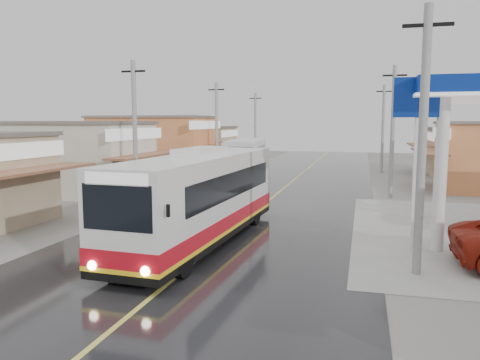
{
  "coord_description": "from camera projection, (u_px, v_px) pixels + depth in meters",
  "views": [
    {
      "loc": [
        5.31,
        -14.76,
        4.63
      ],
      "look_at": [
        -0.04,
        5.56,
        2.03
      ],
      "focal_mm": 35.0,
      "sensor_mm": 36.0,
      "label": 1
    }
  ],
  "objects": [
    {
      "name": "cyclist",
      "position": [
        150.0,
        202.0,
        23.03
      ],
      "size": [
        1.2,
        2.18,
        2.22
      ],
      "rotation": [
        0.0,
        0.0,
        -0.25
      ],
      "color": "black",
      "rests_on": "ground"
    },
    {
      "name": "shopfronts_left",
      "position": [
        121.0,
        182.0,
        36.64
      ],
      "size": [
        11.0,
        44.0,
        5.2
      ],
      "primitive_type": null,
      "color": "tan",
      "rests_on": "ground"
    },
    {
      "name": "tricycle_far",
      "position": [
        149.0,
        176.0,
        31.85
      ],
      "size": [
        1.69,
        2.3,
        1.75
      ],
      "rotation": [
        0.0,
        0.0,
        0.09
      ],
      "color": "#26262D",
      "rests_on": "ground"
    },
    {
      "name": "utility_poles_right",
      "position": [
        390.0,
        198.0,
        28.7
      ],
      "size": [
        1.6,
        36.0,
        8.0
      ],
      "primitive_type": null,
      "color": "gray",
      "rests_on": "ground"
    },
    {
      "name": "utility_poles_left",
      "position": [
        183.0,
        188.0,
        33.2
      ],
      "size": [
        1.6,
        50.0,
        8.0
      ],
      "primitive_type": null,
      "color": "gray",
      "rests_on": "ground"
    },
    {
      "name": "coach_bus",
      "position": [
        202.0,
        197.0,
        17.94
      ],
      "size": [
        3.24,
        11.83,
        3.66
      ],
      "rotation": [
        0.0,
        0.0,
        -0.05
      ],
      "color": "silver",
      "rests_on": "road"
    },
    {
      "name": "road",
      "position": [
        277.0,
        194.0,
        30.47
      ],
      "size": [
        12.0,
        90.0,
        0.02
      ],
      "primitive_type": "cube",
      "color": "black",
      "rests_on": "ground"
    },
    {
      "name": "centre_line",
      "position": [
        277.0,
        193.0,
        30.47
      ],
      "size": [
        0.15,
        90.0,
        0.01
      ],
      "primitive_type": "cube",
      "color": "#D8CC4C",
      "rests_on": "road"
    },
    {
      "name": "tyre_stack",
      "position": [
        133.0,
        210.0,
        23.64
      ],
      "size": [
        0.79,
        0.79,
        0.41
      ],
      "color": "black",
      "rests_on": "ground"
    },
    {
      "name": "second_bus",
      "position": [
        246.0,
        157.0,
        39.68
      ],
      "size": [
        3.65,
        9.73,
        3.15
      ],
      "rotation": [
        0.0,
        0.0,
        0.12
      ],
      "color": "silver",
      "rests_on": "road"
    },
    {
      "name": "ground",
      "position": [
        200.0,
        258.0,
        16.07
      ],
      "size": [
        120.0,
        120.0,
        0.0
      ],
      "primitive_type": "plane",
      "color": "slate",
      "rests_on": "ground"
    },
    {
      "name": "tricycle_near",
      "position": [
        126.0,
        187.0,
        25.87
      ],
      "size": [
        2.33,
        2.87,
        1.9
      ],
      "rotation": [
        0.0,
        0.0,
        -0.36
      ],
      "color": "#26262D",
      "rests_on": "ground"
    }
  ]
}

